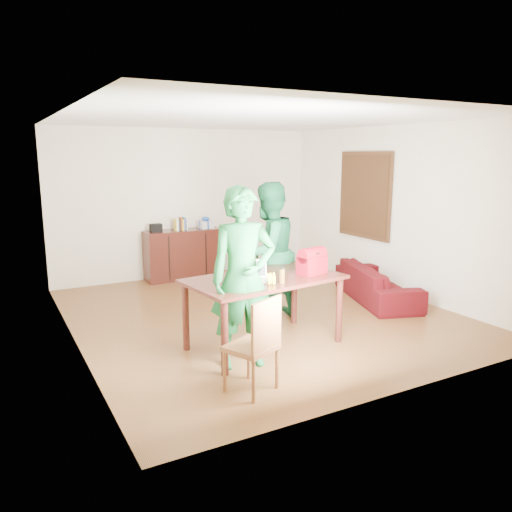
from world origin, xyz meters
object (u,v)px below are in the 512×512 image
person_far (268,252)px  bottle (282,275)px  table (264,286)px  person_near (243,278)px  laptop (254,277)px  sofa (377,283)px  red_bag (312,263)px  chair (252,364)px

person_far → bottle: person_far is taller
table → person_near: bearing=-148.8°
laptop → sofa: laptop is taller
table → red_bag: red_bag is taller
person_near → laptop: person_near is taller
table → chair: chair is taller
laptop → red_bag: 0.78m
table → sofa: table is taller
person_far → laptop: bearing=35.3°
person_near → sofa: 3.25m
table → red_bag: size_ratio=5.57×
table → sofa: size_ratio=1.02×
table → bottle: bottle is taller
chair → sofa: chair is taller
table → laptop: size_ratio=5.16×
bottle → red_bag: 0.59m
sofa → chair: bearing=138.0°
chair → laptop: (0.49, 0.87, 0.60)m
table → chair: (-0.67, -0.96, -0.45)m
red_bag → sofa: 2.23m
person_far → red_bag: bearing=77.7°
person_near → person_far: bearing=62.0°
person_far → sofa: (1.97, 0.01, -0.67)m
laptop → bottle: size_ratio=2.02×
chair → red_bag: size_ratio=2.77×
chair → person_far: (1.19, 1.77, 0.67)m
chair → bottle: (0.71, 0.63, 0.65)m
person_near → person_far: size_ratio=1.02×
person_near → laptop: (0.28, 0.28, -0.08)m
table → sofa: bearing=11.3°
laptop → bottle: bearing=-23.4°
person_near → red_bag: 1.08m
table → laptop: 0.25m
person_far → red_bag: person_far is taller
laptop → sofa: size_ratio=0.20×
table → person_far: person_far is taller
sofa → laptop: bearing=127.4°
chair → person_near: 0.93m
bottle → red_bag: red_bag is taller
table → sofa: (2.49, 0.82, -0.46)m
red_bag → person_near: bearing=-178.1°
laptop → bottle: laptop is taller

